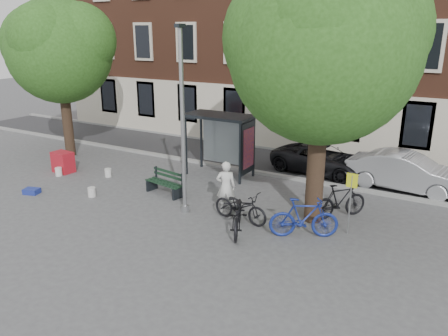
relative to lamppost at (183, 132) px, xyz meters
name	(u,v)px	position (x,y,z in m)	size (l,w,h in m)	color
ground	(185,212)	(0.00, 0.00, -2.78)	(90.00, 90.00, 0.00)	#4C4C4F
road	(270,161)	(0.00, 7.00, -2.78)	(40.00, 4.00, 0.01)	#28282B
curb_near	(251,171)	(0.00, 5.00, -2.72)	(40.00, 0.25, 0.12)	gray
curb_far	(286,150)	(0.00, 9.00, -2.72)	(40.00, 0.25, 0.12)	gray
building_row	(320,9)	(0.00, 13.00, 4.22)	(30.00, 8.00, 14.00)	brown
lamppost	(183,132)	(0.00, 0.00, 0.00)	(0.28, 0.35, 6.11)	#9EA0A3
tree_right	(323,41)	(4.01, 1.38, 2.83)	(5.76, 5.60, 8.20)	black
tree_left	(57,46)	(-8.99, 2.88, 2.43)	(5.18, 4.86, 7.40)	black
bus_shelter	(229,132)	(-0.61, 4.11, -0.87)	(2.85, 1.45, 2.62)	#1E2328
painter	(226,187)	(1.20, 0.70, -1.89)	(0.65, 0.43, 1.79)	silver
bench	(166,184)	(-1.61, 1.04, -2.39)	(1.73, 0.81, 0.86)	#1E2328
bike_a	(240,206)	(2.00, 0.25, -2.27)	(0.69, 1.97, 1.03)	black
bike_b	(304,218)	(4.15, 0.19, -2.17)	(0.58, 2.06, 1.24)	navy
bike_c	(238,214)	(2.29, -0.43, -2.20)	(0.78, 2.22, 1.17)	black
bike_d	(340,201)	(4.68, 2.15, -2.19)	(0.55, 1.96, 1.18)	black
car_dark	(322,159)	(2.69, 6.46, -2.17)	(2.02, 4.39, 1.22)	black
car_silver	(407,172)	(6.15, 6.00, -2.05)	(1.54, 4.42, 1.46)	#97999E
red_stand	(63,162)	(-7.11, 0.95, -2.33)	(0.90, 0.60, 0.90)	#A81622
blue_crate	(32,191)	(-6.03, -1.50, -2.68)	(0.55, 0.40, 0.20)	navy
bucket_a	(92,192)	(-3.81, -0.58, -2.60)	(0.28, 0.28, 0.36)	silver
bucket_b	(108,173)	(-4.96, 1.44, -2.60)	(0.28, 0.28, 0.36)	silver
bucket_c	(59,172)	(-6.88, 0.48, -2.60)	(0.28, 0.28, 0.36)	silver
notice_sign	(351,190)	(5.24, 1.10, -1.39)	(0.33, 0.04, 1.92)	#9EA0A3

